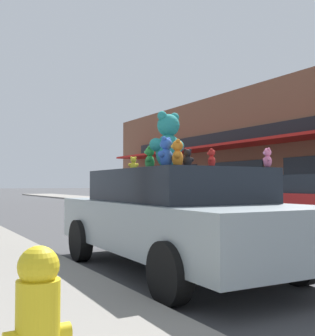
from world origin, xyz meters
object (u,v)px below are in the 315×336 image
(fire_hydrant, at_px, (38,325))
(teddy_bear_pink, at_px, (267,158))
(teddy_bear_giant, at_px, (168,142))
(plush_art_car, at_px, (175,216))
(parked_car_far_center, at_px, (315,199))
(teddy_bear_black, at_px, (187,158))
(teddy_bear_yellow, at_px, (133,164))
(parked_car_far_right, at_px, (170,193))
(teddy_bear_red, at_px, (212,158))
(teddy_bear_green, at_px, (150,158))
(teddy_bear_blue, at_px, (166,153))
(teddy_bear_orange, at_px, (177,154))

(fire_hydrant, bearing_deg, teddy_bear_pink, 27.96)
(teddy_bear_giant, bearing_deg, fire_hydrant, 39.53)
(plush_art_car, bearing_deg, parked_car_far_center, 25.87)
(teddy_bear_black, bearing_deg, parked_car_far_center, -137.88)
(teddy_bear_pink, height_order, teddy_bear_yellow, teddy_bear_pink)
(teddy_bear_black, height_order, parked_car_far_right, teddy_bear_black)
(plush_art_car, distance_m, teddy_bear_red, 1.20)
(teddy_bear_yellow, distance_m, teddy_bear_green, 0.63)
(teddy_bear_giant, bearing_deg, parked_car_far_center, -165.01)
(fire_hydrant, bearing_deg, teddy_bear_yellow, 57.19)
(plush_art_car, relative_size, teddy_bear_yellow, 20.58)
(teddy_bear_pink, distance_m, teddy_bear_yellow, 2.17)
(parked_car_far_center, bearing_deg, plush_art_car, -155.67)
(teddy_bear_red, bearing_deg, teddy_bear_giant, -132.08)
(plush_art_car, distance_m, parked_car_far_center, 7.06)
(teddy_bear_blue, distance_m, teddy_bear_orange, 0.16)
(teddy_bear_yellow, xyz_separation_m, teddy_bear_red, (0.20, -1.74, 0.00))
(teddy_bear_blue, height_order, teddy_bear_red, teddy_bear_blue)
(fire_hydrant, bearing_deg, parked_car_far_right, 56.05)
(plush_art_car, relative_size, parked_car_far_center, 1.04)
(teddy_bear_green, height_order, parked_car_far_center, teddy_bear_green)
(teddy_bear_black, distance_m, fire_hydrant, 3.47)
(teddy_bear_blue, xyz_separation_m, parked_car_far_center, (6.90, 3.45, -0.80))
(teddy_bear_yellow, bearing_deg, fire_hydrant, 83.46)
(teddy_bear_giant, height_order, teddy_bear_red, teddy_bear_giant)
(teddy_bear_yellow, distance_m, parked_car_far_center, 7.03)
(teddy_bear_orange, xyz_separation_m, fire_hydrant, (-2.25, -2.22, -1.08))
(plush_art_car, bearing_deg, teddy_bear_pink, -58.18)
(teddy_bear_giant, relative_size, teddy_bear_yellow, 3.57)
(plush_art_car, xyz_separation_m, teddy_bear_red, (-0.04, -0.91, 0.77))
(plush_art_car, height_order, teddy_bear_red, teddy_bear_red)
(parked_car_far_center, height_order, parked_car_far_right, parked_car_far_right)
(parked_car_far_center, height_order, fire_hydrant, parked_car_far_center)
(teddy_bear_pink, height_order, teddy_bear_green, teddy_bear_green)
(teddy_bear_black, relative_size, fire_hydrant, 0.31)
(teddy_bear_giant, distance_m, fire_hydrant, 4.02)
(teddy_bear_red, relative_size, teddy_bear_green, 0.68)
(teddy_bear_blue, distance_m, teddy_bear_black, 0.28)
(teddy_bear_orange, distance_m, parked_car_far_right, 13.19)
(teddy_bear_pink, xyz_separation_m, parked_car_far_right, (5.77, 11.72, -0.72))
(teddy_bear_green, distance_m, fire_hydrant, 4.04)
(parked_car_far_center, bearing_deg, teddy_bear_blue, -153.43)
(teddy_bear_pink, bearing_deg, teddy_bear_red, -85.44)
(teddy_bear_blue, xyz_separation_m, teddy_bear_orange, (0.08, -0.14, -0.02))
(plush_art_car, xyz_separation_m, teddy_bear_giant, (-0.13, -0.04, 1.05))
(teddy_bear_black, bearing_deg, plush_art_car, -94.57)
(teddy_bear_blue, distance_m, teddy_bear_red, 0.57)
(teddy_bear_orange, height_order, teddy_bear_green, teddy_bear_orange)
(teddy_bear_blue, bearing_deg, teddy_bear_giant, -151.13)
(teddy_bear_blue, bearing_deg, teddy_bear_green, -130.60)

